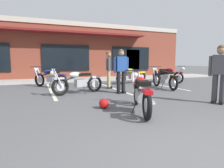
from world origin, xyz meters
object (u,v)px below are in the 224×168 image
Objects in this scene: motorcycle_green_cafe_racer at (50,78)px; helmet_on_pavement at (104,103)px; motorcycle_red_sportbike at (164,78)px; traffic_cone at (174,78)px; motorcycle_black_cruiser at (168,75)px; motorcycle_orange_scrambler at (78,82)px; person_by_back_row at (109,67)px; motorcycle_foreground_classic at (141,92)px; motorcycle_blue_standard at (131,75)px; person_near_building at (121,68)px; person_in_shorts_foreground at (220,71)px.

helmet_on_pavement is (1.01, -4.72, -0.33)m from motorcycle_green_cafe_racer.
motorcycle_red_sportbike reaches higher than traffic_cone.
motorcycle_black_cruiser is 5.94m from motorcycle_orange_scrambler.
person_by_back_row is (-2.34, 0.93, 0.49)m from motorcycle_red_sportbike.
traffic_cone is at bearing 8.97° from person_by_back_row.
motorcycle_foreground_classic is 0.97× the size of motorcycle_orange_scrambler.
motorcycle_red_sportbike is (3.03, 3.06, 0.00)m from motorcycle_foreground_classic.
person_near_building is (-1.88, -2.72, 0.49)m from motorcycle_blue_standard.
motorcycle_blue_standard is at bearing 102.55° from motorcycle_red_sportbike.
person_by_back_row is 3.16× the size of traffic_cone.
person_in_shorts_foreground is 3.43m from helmet_on_pavement.
person_by_back_row is 1.00× the size of person_near_building.
person_near_building reaches higher than motorcycle_green_cafe_racer.
person_by_back_row is 4.35m from traffic_cone.
motorcycle_red_sportbike reaches higher than helmet_on_pavement.
person_near_building is at bearing -17.57° from motorcycle_orange_scrambler.
person_by_back_row is 1.42m from person_near_building.
traffic_cone is at bearing -5.41° from motorcycle_green_cafe_racer.
motorcycle_foreground_classic reaches higher than traffic_cone.
person_near_building is (2.42, -2.72, 0.49)m from motorcycle_green_cafe_racer.
helmet_on_pavement is (-3.29, -4.72, -0.33)m from motorcycle_blue_standard.
person_by_back_row is at bearing 67.01° from helmet_on_pavement.
motorcycle_red_sportbike is 2.50m from traffic_cone.
person_in_shorts_foreground is (-0.04, -5.41, 0.49)m from motorcycle_blue_standard.
person_by_back_row is (1.60, 0.93, 0.49)m from motorcycle_orange_scrambler.
motorcycle_blue_standard is 5.76m from helmet_on_pavement.
motorcycle_black_cruiser is at bearing 66.27° from person_in_shorts_foreground.
motorcycle_green_cafe_racer and motorcycle_orange_scrambler have the same top height.
traffic_cone is at bearing 63.00° from person_in_shorts_foreground.
motorcycle_orange_scrambler is (-5.63, -1.88, 0.00)m from motorcycle_black_cruiser.
motorcycle_black_cruiser is 1.17× the size of motorcycle_green_cafe_racer.
traffic_cone is (4.28, 2.09, -0.69)m from person_near_building.
motorcycle_foreground_classic is at bearing -73.60° from motorcycle_orange_scrambler.
motorcycle_red_sportbike is 1.20× the size of motorcycle_green_cafe_racer.
motorcycle_orange_scrambler is (-3.93, 0.01, 0.00)m from motorcycle_red_sportbike.
motorcycle_red_sportbike is at bearing -139.91° from traffic_cone.
person_by_back_row is (-1.84, -1.30, 0.49)m from motorcycle_blue_standard.
motorcycle_black_cruiser is 1.23× the size of person_near_building.
motorcycle_black_cruiser is 7.90× the size of helmet_on_pavement.
motorcycle_red_sportbike is at bearing 45.29° from motorcycle_foreground_classic.
motorcycle_red_sportbike is 3.97× the size of traffic_cone.
motorcycle_red_sportbike and motorcycle_black_cruiser have the same top height.
person_in_shorts_foreground is at bearing -51.80° from motorcycle_green_cafe_racer.
motorcycle_foreground_classic is 4.31m from motorcycle_red_sportbike.
motorcycle_orange_scrambler is at bearing 93.36° from helmet_on_pavement.
motorcycle_red_sportbike is at bearing -21.78° from person_by_back_row.
motorcycle_orange_scrambler is 1.23× the size of person_in_shorts_foreground.
motorcycle_red_sportbike and motorcycle_blue_standard have the same top height.
person_by_back_row is at bearing 30.15° from motorcycle_orange_scrambler.
motorcycle_orange_scrambler is at bearing 106.40° from motorcycle_foreground_classic.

